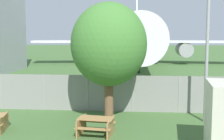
# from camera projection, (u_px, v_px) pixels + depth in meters

# --- Properties ---
(perimeter_fence) EXTENTS (56.07, 0.07, 2.05)m
(perimeter_fence) POSITION_uv_depth(u_px,v_px,m) (133.00, 94.00, 17.40)
(perimeter_fence) COLOR gray
(perimeter_fence) RESTS_ON ground
(airplane) EXTENTS (31.04, 39.28, 13.10)m
(airplane) POSITION_uv_depth(u_px,v_px,m) (138.00, 37.00, 44.39)
(airplane) COLOR white
(airplane) RESTS_ON ground
(picnic_bench_open_grass) EXTENTS (1.66, 1.56, 0.76)m
(picnic_bench_open_grass) POSITION_uv_depth(u_px,v_px,m) (96.00, 125.00, 13.39)
(picnic_bench_open_grass) COLOR #A37A47
(picnic_bench_open_grass) RESTS_ON ground
(tree_left_of_cabin) EXTENTS (3.74, 3.74, 5.89)m
(tree_left_of_cabin) POSITION_uv_depth(u_px,v_px,m) (109.00, 45.00, 15.23)
(tree_left_of_cabin) COLOR brown
(tree_left_of_cabin) RESTS_ON ground
(light_mast) EXTENTS (0.44, 0.44, 7.48)m
(light_mast) POSITION_uv_depth(u_px,v_px,m) (208.00, 29.00, 14.98)
(light_mast) COLOR #99999E
(light_mast) RESTS_ON ground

